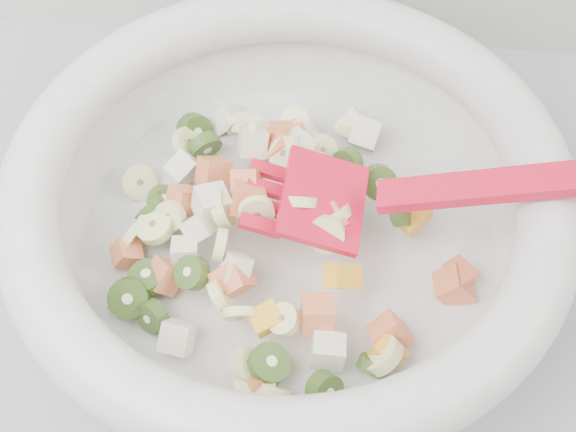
{
  "coord_description": "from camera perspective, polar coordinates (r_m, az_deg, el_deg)",
  "views": [
    {
      "loc": [
        0.16,
        1.16,
        1.41
      ],
      "look_at": [
        0.13,
        1.49,
        0.95
      ],
      "focal_mm": 50.0,
      "sensor_mm": 36.0,
      "label": 1
    }
  ],
  "objects": [
    {
      "name": "mixing_bowl",
      "position": [
        0.56,
        0.01,
        0.69
      ],
      "size": [
        0.48,
        0.39,
        0.15
      ],
      "color": "white",
      "rests_on": "counter"
    }
  ]
}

